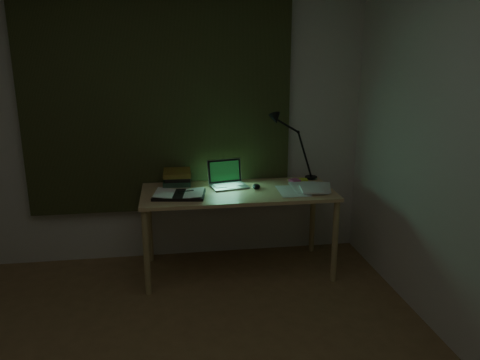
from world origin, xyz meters
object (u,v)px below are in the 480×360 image
object	(u,v)px
desk_lamp	(312,147)
loose_papers	(304,190)
open_textbook	(179,194)
book_stack	(178,178)
desk	(238,231)
laptop	(229,175)

from	to	relation	value
desk_lamp	loose_papers	bearing A→B (deg)	-100.96
open_textbook	book_stack	size ratio (longest dim) A/B	1.47
book_stack	desk_lamp	world-z (taller)	desk_lamp
desk	book_stack	distance (m)	0.66
desk	desk_lamp	bearing A→B (deg)	21.25
open_textbook	desk_lamp	size ratio (longest dim) A/B	0.68
laptop	desk_lamp	xyz separation A→B (m)	(0.75, 0.16, 0.18)
open_textbook	desk_lamp	xyz separation A→B (m)	(1.16, 0.35, 0.27)
open_textbook	desk	bearing A→B (deg)	18.56
loose_papers	desk_lamp	xyz separation A→B (m)	(0.17, 0.36, 0.28)
open_textbook	book_stack	xyz separation A→B (m)	(-0.00, 0.27, 0.05)
desk	open_textbook	world-z (taller)	open_textbook
book_stack	loose_papers	distance (m)	1.04
laptop	desk_lamp	size ratio (longest dim) A/B	0.58
laptop	open_textbook	xyz separation A→B (m)	(-0.41, -0.19, -0.09)
desk	desk_lamp	world-z (taller)	desk_lamp
laptop	loose_papers	size ratio (longest dim) A/B	0.83
loose_papers	desk_lamp	size ratio (longest dim) A/B	0.70
book_stack	desk_lamp	bearing A→B (deg)	4.18
open_textbook	desk_lamp	world-z (taller)	desk_lamp
desk	book_stack	xyz separation A→B (m)	(-0.47, 0.18, 0.42)
laptop	book_stack	size ratio (longest dim) A/B	1.25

